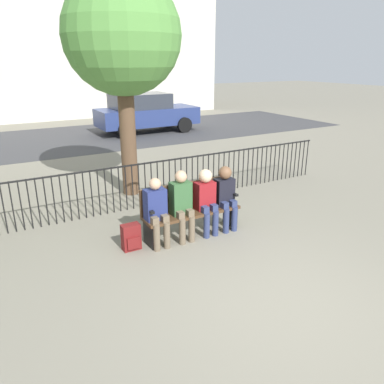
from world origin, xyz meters
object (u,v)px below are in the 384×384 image
(seated_person_1, at_px, (182,202))
(seated_person_2, at_px, (206,198))
(seated_person_0, at_px, (157,209))
(seated_person_3, at_px, (225,194))
(backpack, at_px, (131,237))
(tree_1, at_px, (122,38))
(park_bench, at_px, (190,207))
(parked_car_1, at_px, (145,112))

(seated_person_1, bearing_deg, seated_person_2, -0.29)
(seated_person_0, distance_m, seated_person_3, 1.34)
(seated_person_1, relative_size, backpack, 2.78)
(tree_1, bearing_deg, seated_person_1, -91.87)
(seated_person_0, xyz_separation_m, seated_person_3, (1.34, 0.00, 0.02))
(park_bench, height_order, parked_car_1, parked_car_1)
(seated_person_2, height_order, backpack, seated_person_2)
(seated_person_2, relative_size, backpack, 2.67)
(seated_person_3, xyz_separation_m, backpack, (-1.78, 0.07, -0.45))
(seated_person_0, xyz_separation_m, seated_person_2, (0.94, 0.00, 0.02))
(seated_person_1, xyz_separation_m, parked_car_1, (3.46, 9.67, 0.17))
(seated_person_0, relative_size, seated_person_1, 0.95)
(seated_person_1, xyz_separation_m, seated_person_3, (0.88, -0.00, -0.01))
(park_bench, distance_m, seated_person_1, 0.32)
(park_bench, distance_m, tree_1, 3.82)
(seated_person_2, height_order, seated_person_3, seated_person_2)
(park_bench, distance_m, backpack, 1.16)
(seated_person_1, bearing_deg, seated_person_3, -0.16)
(seated_person_1, height_order, seated_person_3, seated_person_1)
(seated_person_3, xyz_separation_m, tree_1, (-0.79, 2.67, 2.67))
(seated_person_0, xyz_separation_m, backpack, (-0.43, 0.07, -0.43))
(park_bench, height_order, seated_person_2, seated_person_2)
(seated_person_0, relative_size, tree_1, 0.25)
(seated_person_1, height_order, parked_car_1, parked_car_1)
(tree_1, bearing_deg, seated_person_0, -101.69)
(seated_person_2, distance_m, backpack, 1.45)
(seated_person_1, distance_m, backpack, 1.01)
(seated_person_1, relative_size, seated_person_2, 1.04)
(backpack, bearing_deg, seated_person_3, -2.23)
(seated_person_1, distance_m, seated_person_2, 0.48)
(parked_car_1, bearing_deg, tree_1, -115.68)
(seated_person_3, relative_size, parked_car_1, 0.28)
(seated_person_3, bearing_deg, park_bench, 168.75)
(park_bench, xyz_separation_m, seated_person_3, (0.66, -0.13, 0.17))
(seated_person_1, distance_m, tree_1, 3.77)
(tree_1, distance_m, parked_car_1, 8.17)
(tree_1, bearing_deg, backpack, -110.76)
(seated_person_3, bearing_deg, seated_person_0, -179.97)
(seated_person_0, xyz_separation_m, tree_1, (0.55, 2.67, 2.70))
(park_bench, distance_m, seated_person_2, 0.33)
(seated_person_1, xyz_separation_m, seated_person_2, (0.47, -0.00, -0.01))
(park_bench, height_order, tree_1, tree_1)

